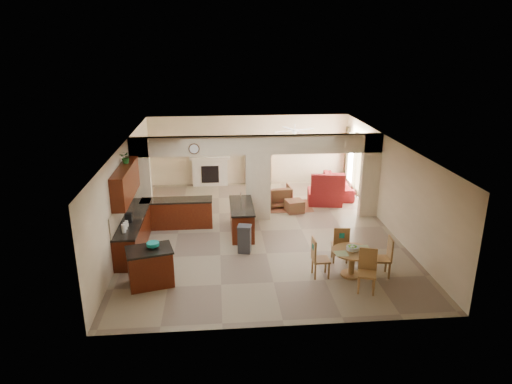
{
  "coord_description": "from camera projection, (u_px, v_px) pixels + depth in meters",
  "views": [
    {
      "loc": [
        -1.28,
        -13.01,
        5.64
      ],
      "look_at": [
        -0.13,
        0.3,
        1.17
      ],
      "focal_mm": 32.0,
      "sensor_mm": 36.0,
      "label": 1
    }
  ],
  "objects": [
    {
      "name": "teal_bowl",
      "position": [
        153.0,
        245.0,
        10.84
      ],
      "size": [
        0.3,
        0.3,
        0.14
      ],
      "primitive_type": "cylinder",
      "color": "#148A81",
      "rests_on": "kitchen_island"
    },
    {
      "name": "chair_west",
      "position": [
        318.0,
        256.0,
        11.28
      ],
      "size": [
        0.43,
        0.42,
        1.02
      ],
      "rotation": [
        0.0,
        0.0,
        1.58
      ],
      "color": "olive",
      "rests_on": "floor"
    },
    {
      "name": "chaise",
      "position": [
        325.0,
        197.0,
        16.51
      ],
      "size": [
        1.31,
        1.13,
        0.48
      ],
      "primitive_type": "cube",
      "rotation": [
        0.0,
        0.0,
        -0.14
      ],
      "color": "maroon",
      "rests_on": "floor"
    },
    {
      "name": "chair_south",
      "position": [
        367.0,
        268.0,
        10.68
      ],
      "size": [
        0.53,
        0.53,
        1.02
      ],
      "rotation": [
        0.0,
        0.0,
        -0.31
      ],
      "color": "olive",
      "rests_on": "floor"
    },
    {
      "name": "floor",
      "position": [
        261.0,
        231.0,
        14.18
      ],
      "size": [
        10.0,
        10.0,
        0.0
      ],
      "primitive_type": "plane",
      "color": "#85775C",
      "rests_on": "ground"
    },
    {
      "name": "drape_b_right",
      "position": [
        346.0,
        155.0,
        18.47
      ],
      "size": [
        0.1,
        0.28,
        2.3
      ],
      "primitive_type": "cube",
      "color": "#3C2218",
      "rests_on": "wall_right"
    },
    {
      "name": "window_b",
      "position": [
        352.0,
        159.0,
        17.91
      ],
      "size": [
        0.02,
        0.9,
        1.9
      ],
      "primitive_type": "cube",
      "color": "white",
      "rests_on": "wall_right"
    },
    {
      "name": "rug",
      "position": [
        289.0,
        206.0,
        16.27
      ],
      "size": [
        1.6,
        1.3,
        0.01
      ],
      "primitive_type": "cube",
      "color": "brown",
      "rests_on": "floor"
    },
    {
      "name": "dining_table",
      "position": [
        352.0,
        259.0,
        11.35
      ],
      "size": [
        1.01,
        1.01,
        0.69
      ],
      "color": "olive",
      "rests_on": "floor"
    },
    {
      "name": "wall_right",
      "position": [
        390.0,
        184.0,
        14.07
      ],
      "size": [
        0.0,
        10.0,
        10.0
      ],
      "primitive_type": "plane",
      "rotation": [
        1.57,
        0.0,
        -1.57
      ],
      "color": "beige",
      "rests_on": "floor"
    },
    {
      "name": "wall_front",
      "position": [
        286.0,
        266.0,
        9.02
      ],
      "size": [
        8.0,
        0.0,
        8.0
      ],
      "primitive_type": "plane",
      "rotation": [
        -1.57,
        0.0,
        0.0
      ],
      "color": "beige",
      "rests_on": "floor"
    },
    {
      "name": "drape_a_right",
      "position": [
        359.0,
        166.0,
        16.87
      ],
      "size": [
        0.1,
        0.28,
        2.3
      ],
      "primitive_type": "cube",
      "color": "#3C2218",
      "rests_on": "wall_right"
    },
    {
      "name": "partition_left_pier",
      "position": [
        141.0,
        181.0,
        14.38
      ],
      "size": [
        0.6,
        0.25,
        2.8
      ],
      "primitive_type": "cube",
      "color": "beige",
      "rests_on": "floor"
    },
    {
      "name": "kitchen_island",
      "position": [
        150.0,
        267.0,
        10.94
      ],
      "size": [
        1.23,
        1.01,
        0.93
      ],
      "rotation": [
        0.0,
        0.0,
        0.25
      ],
      "color": "#3A0906",
      "rests_on": "floor"
    },
    {
      "name": "drape_a_left",
      "position": [
        369.0,
        175.0,
        15.73
      ],
      "size": [
        0.1,
        0.28,
        2.3
      ],
      "primitive_type": "cube",
      "color": "#3C2218",
      "rests_on": "wall_right"
    },
    {
      "name": "wall_clock",
      "position": [
        194.0,
        149.0,
        14.05
      ],
      "size": [
        0.34,
        0.03,
        0.34
      ],
      "primitive_type": "cylinder",
      "rotation": [
        1.57,
        0.0,
        0.0
      ],
      "color": "#52321B",
      "rests_on": "partition_header"
    },
    {
      "name": "drape_b_left",
      "position": [
        355.0,
        163.0,
        17.34
      ],
      "size": [
        0.1,
        0.28,
        2.3
      ],
      "primitive_type": "cube",
      "color": "#3C2218",
      "rests_on": "wall_right"
    },
    {
      "name": "fireplace",
      "position": [
        210.0,
        171.0,
        18.42
      ],
      "size": [
        1.6,
        0.35,
        1.2
      ],
      "color": "beige",
      "rests_on": "floor"
    },
    {
      "name": "wall_back",
      "position": [
        249.0,
        150.0,
        18.46
      ],
      "size": [
        8.0,
        0.0,
        8.0
      ],
      "primitive_type": "plane",
      "rotation": [
        1.57,
        0.0,
        0.0
      ],
      "color": "beige",
      "rests_on": "floor"
    },
    {
      "name": "sofa",
      "position": [
        338.0,
        185.0,
        17.54
      ],
      "size": [
        2.46,
        1.19,
        0.69
      ],
      "primitive_type": "imported",
      "rotation": [
        0.0,
        0.0,
        1.46
      ],
      "color": "maroon",
      "rests_on": "floor"
    },
    {
      "name": "kitchen_counter",
      "position": [
        153.0,
        223.0,
        13.53
      ],
      "size": [
        2.52,
        3.29,
        1.48
      ],
      "color": "#3A0906",
      "rests_on": "floor"
    },
    {
      "name": "partition_center_pier",
      "position": [
        258.0,
        187.0,
        14.78
      ],
      "size": [
        0.8,
        0.25,
        2.2
      ],
      "primitive_type": "cube",
      "color": "beige",
      "rests_on": "floor"
    },
    {
      "name": "ottoman",
      "position": [
        294.0,
        206.0,
        15.69
      ],
      "size": [
        0.66,
        0.66,
        0.41
      ],
      "primitive_type": "cube",
      "rotation": [
        0.0,
        0.0,
        0.19
      ],
      "color": "maroon",
      "rests_on": "floor"
    },
    {
      "name": "armchair",
      "position": [
        279.0,
        196.0,
        16.21
      ],
      "size": [
        0.88,
        0.9,
        0.75
      ],
      "primitive_type": "imported",
      "rotation": [
        0.0,
        0.0,
        3.23
      ],
      "color": "maroon",
      "rests_on": "floor"
    },
    {
      "name": "glazed_door",
      "position": [
        358.0,
        168.0,
        17.15
      ],
      "size": [
        0.02,
        0.7,
        2.1
      ],
      "primitive_type": "cube",
      "color": "white",
      "rests_on": "wall_right"
    },
    {
      "name": "plant",
      "position": [
        126.0,
        157.0,
        12.64
      ],
      "size": [
        0.37,
        0.34,
        0.35
      ],
      "primitive_type": "imported",
      "rotation": [
        0.0,
        0.0,
        -0.26
      ],
      "color": "#154312",
      "rests_on": "upper_cabinets"
    },
    {
      "name": "chair_east",
      "position": [
        385.0,
        255.0,
        11.33
      ],
      "size": [
        0.46,
        0.46,
        1.02
      ],
      "rotation": [
        0.0,
        0.0,
        4.61
      ],
      "color": "olive",
      "rests_on": "floor"
    },
    {
      "name": "partition_header",
      "position": [
        258.0,
        145.0,
        14.34
      ],
      "size": [
        8.0,
        0.25,
        0.6
      ],
      "primitive_type": "cube",
      "color": "beige",
      "rests_on": "partition_center_pier"
    },
    {
      "name": "partition_right_pier",
      "position": [
        370.0,
        176.0,
        14.99
      ],
      "size": [
        0.6,
        0.25,
        2.8
      ],
      "primitive_type": "cube",
      "color": "beige",
      "rests_on": "floor"
    },
    {
      "name": "trash_can",
      "position": [
        245.0,
        240.0,
        12.64
      ],
      "size": [
        0.4,
        0.36,
        0.74
      ],
      "primitive_type": "cube",
      "rotation": [
        0.0,
        0.0,
        -0.22
      ],
      "color": "#303032",
      "rests_on": "floor"
    },
    {
      "name": "window_a",
      "position": [
        365.0,
        171.0,
        16.3
      ],
      "size": [
        0.02,
        0.9,
        1.9
      ],
      "primitive_type": "cube",
      "color": "white",
      "rests_on": "wall_right"
    },
    {
      "name": "ceiling_fan",
      "position": [
        295.0,
        130.0,
        16.33
      ],
      "size": [
        1.0,
        1.0,
        0.1
      ],
      "primitive_type": "cylinder",
      "color": "white",
      "rests_on": "ceiling"
    },
    {
      "name": "ceiling",
      "position": [
        261.0,
        142.0,
        13.3
      ],
      "size": [
        10.0,
        10.0,
        0.0
      ],
      "primitive_type": "plane",
      "rotation": [
        3.14,
        0.0,
        0.0
      ],
      "color": "white",
      "rests_on": "wall_back"
    },
    {
      "name": "wall_left",
      "position": [
        126.0,
        192.0,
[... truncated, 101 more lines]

